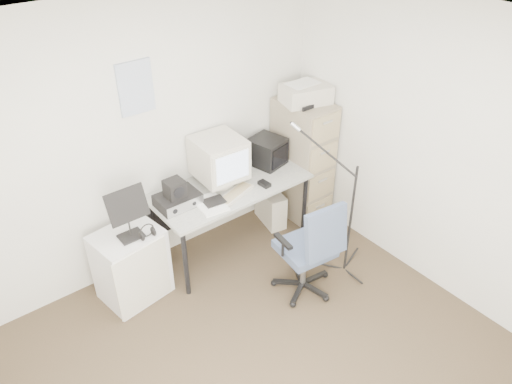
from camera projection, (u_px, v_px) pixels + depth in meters
floor at (276, 375)px, 3.81m from camera, size 3.60×3.60×0.01m
ceiling at (288, 51)px, 2.42m from camera, size 3.60×3.60×0.01m
wall_back at (145, 142)px, 4.29m from camera, size 3.60×0.02×2.50m
wall_right at (450, 160)px, 4.04m from camera, size 0.02×3.60×2.50m
wall_calendar at (136, 88)px, 3.99m from camera, size 0.30×0.02×0.44m
filing_cabinet at (302, 160)px, 5.22m from camera, size 0.40×0.60×1.30m
printer at (306, 94)px, 4.82m from camera, size 0.52×0.42×0.18m
desk at (231, 216)px, 4.88m from camera, size 1.50×0.70×0.73m
crt_monitor at (219, 162)px, 4.58m from camera, size 0.44×0.46×0.46m
crt_tv at (267, 151)px, 4.94m from camera, size 0.36×0.38×0.27m
desk_speaker at (246, 166)px, 4.81m from camera, size 0.09×0.09×0.16m
keyboard at (236, 194)px, 4.54m from camera, size 0.42×0.26×0.02m
mouse at (264, 184)px, 4.66m from camera, size 0.08×0.12×0.04m
radio_receiver at (178, 200)px, 4.38m from camera, size 0.37×0.27×0.11m
radio_speaker at (175, 189)px, 4.29m from camera, size 0.16×0.15×0.16m
papers at (211, 204)px, 4.40m from camera, size 0.27×0.34×0.02m
pc_tower at (271, 207)px, 5.32m from camera, size 0.26×0.44×0.38m
office_chair at (305, 246)px, 4.31m from camera, size 0.62×0.62×0.97m
side_cart at (131, 265)px, 4.34m from camera, size 0.60×0.51×0.68m
music_stand at (127, 213)px, 3.99m from camera, size 0.37×0.28×0.48m
headphones at (147, 233)px, 4.10m from camera, size 0.16×0.16×0.02m
mic_stand at (353, 205)px, 4.38m from camera, size 0.03×0.03×1.49m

